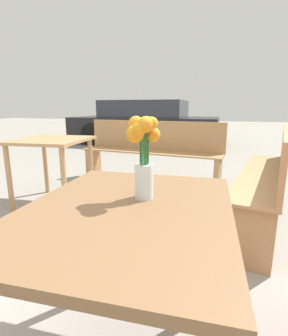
# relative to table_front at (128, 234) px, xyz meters

# --- Properties ---
(table_front) EXTENTS (0.77, 0.95, 0.70)m
(table_front) POSITION_rel_table_front_xyz_m (0.00, 0.00, 0.00)
(table_front) COLOR brown
(table_front) RESTS_ON ground_plane
(flower_vase) EXTENTS (0.12, 0.12, 0.30)m
(flower_vase) POSITION_rel_table_front_xyz_m (0.03, 0.10, 0.28)
(flower_vase) COLOR silver
(flower_vase) RESTS_ON table_front
(bench_near) EXTENTS (1.99, 0.53, 0.85)m
(bench_near) POSITION_rel_table_front_xyz_m (-0.71, 2.67, -0.12)
(bench_near) COLOR tan
(bench_near) RESTS_ON ground_plane
(bench_middle) EXTENTS (0.68, 1.99, 0.85)m
(bench_middle) POSITION_rel_table_front_xyz_m (0.70, 1.77, -0.12)
(bench_middle) COLOR tan
(bench_middle) RESTS_ON ground_plane
(table_back) EXTENTS (0.79, 0.83, 0.71)m
(table_back) POSITION_rel_table_front_xyz_m (-1.47, 1.51, -0.00)
(table_back) COLOR tan
(table_back) RESTS_ON ground_plane
(parked_car) EXTENTS (4.15, 1.97, 1.22)m
(parked_car) POSITION_rel_table_front_xyz_m (-2.06, 6.52, -0.01)
(parked_car) COLOR black
(parked_car) RESTS_ON ground_plane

